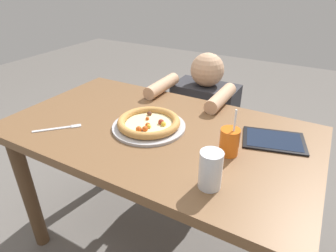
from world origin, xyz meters
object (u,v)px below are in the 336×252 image
at_px(water_cup_clear, 211,169).
at_px(fork, 60,128).
at_px(diner_seated, 203,132).
at_px(tablet, 274,140).
at_px(pizza_near, 149,124).
at_px(drink_cup_colored, 229,142).

xyz_separation_m(water_cup_clear, fork, (-0.71, 0.03, -0.06)).
bearing_deg(diner_seated, tablet, -43.24).
bearing_deg(diner_seated, fork, -113.04).
distance_m(pizza_near, diner_seated, 0.70).
height_order(pizza_near, fork, pizza_near).
height_order(pizza_near, tablet, pizza_near).
distance_m(pizza_near, fork, 0.39).
relative_size(pizza_near, fork, 2.01).
distance_m(water_cup_clear, diner_seated, 0.99).
relative_size(water_cup_clear, tablet, 0.47).
height_order(pizza_near, drink_cup_colored, drink_cup_colored).
bearing_deg(pizza_near, fork, -149.37).
height_order(pizza_near, water_cup_clear, water_cup_clear).
bearing_deg(fork, water_cup_clear, -2.37).
distance_m(pizza_near, drink_cup_colored, 0.37).
height_order(pizza_near, diner_seated, diner_seated).
bearing_deg(water_cup_clear, fork, 177.63).
relative_size(fork, diner_seated, 0.17).
distance_m(tablet, diner_seated, 0.75).
relative_size(water_cup_clear, diner_seated, 0.14).
xyz_separation_m(pizza_near, drink_cup_colored, (0.37, -0.02, 0.03)).
xyz_separation_m(pizza_near, fork, (-0.33, -0.20, -0.02)).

